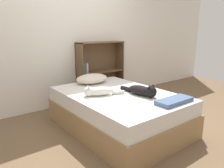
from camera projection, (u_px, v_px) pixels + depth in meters
name	position (u px, v px, depth m)	size (l,w,h in m)	color
ground_plane	(118.00, 127.00, 3.10)	(8.00, 8.00, 0.00)	brown
wall_back	(70.00, 35.00, 3.84)	(8.00, 0.06, 2.50)	white
bed	(118.00, 111.00, 3.04)	(1.27, 1.84, 0.51)	#99754C
pillow	(92.00, 79.00, 3.52)	(0.54, 0.38, 0.15)	beige
cat_light	(98.00, 91.00, 2.85)	(0.52, 0.28, 0.15)	white
cat_dark	(143.00, 91.00, 2.86)	(0.22, 0.58, 0.17)	black
bookshelf	(99.00, 71.00, 4.23)	(0.95, 0.26, 1.13)	brown
blanket_fold	(174.00, 101.00, 2.58)	(0.49, 0.20, 0.05)	#4C668E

